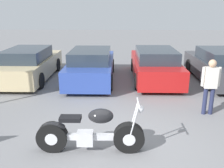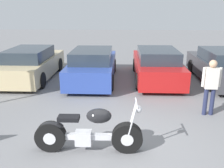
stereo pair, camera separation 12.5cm
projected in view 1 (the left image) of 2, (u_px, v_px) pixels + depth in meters
ground_plane at (118, 146)px, 5.55m from camera, size 60.00×60.00×0.00m
motorcycle at (90, 132)px, 5.22m from camera, size 2.27×0.62×1.12m
parked_car_champagne at (30, 65)px, 10.56m from camera, size 1.81×4.42×1.33m
parked_car_blue at (91, 66)px, 10.33m from camera, size 1.81×4.42×1.33m
parked_car_red at (155, 65)px, 10.46m from camera, size 1.81×4.42×1.33m
parked_car_dark_grey at (219, 66)px, 10.30m from camera, size 1.81×4.42×1.33m
person_standing at (210, 83)px, 6.94m from camera, size 0.52×0.21×1.60m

